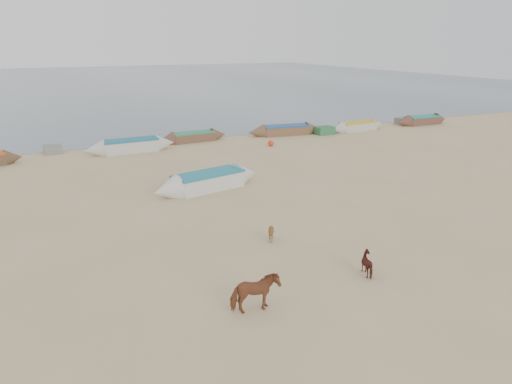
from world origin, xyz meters
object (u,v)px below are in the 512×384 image
cow_adult (255,293)px  near_canoe (208,181)px  calf_right (370,264)px  calf_front (271,233)px

cow_adult → near_canoe: size_ratio=0.22×
calf_right → near_canoe: 11.95m
calf_right → near_canoe: near_canoe is taller
near_canoe → cow_adult: bearing=-118.1°
cow_adult → calf_front: size_ratio=1.90×
calf_right → near_canoe: size_ratio=0.12×
calf_right → cow_adult: bearing=86.9°
calf_front → cow_adult: bearing=-50.5°
cow_adult → calf_front: (2.87, 4.48, -0.23)m
calf_right → near_canoe: bearing=-2.8°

